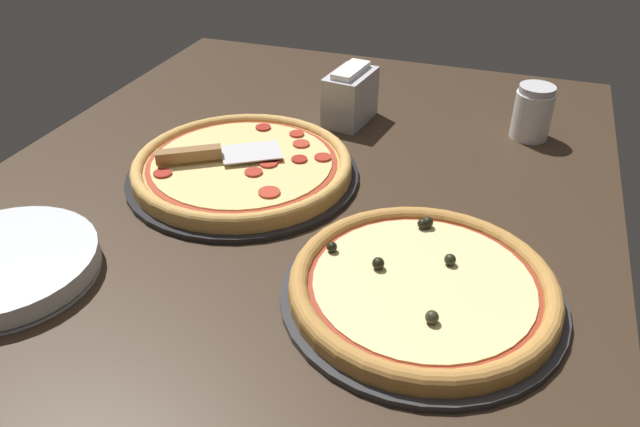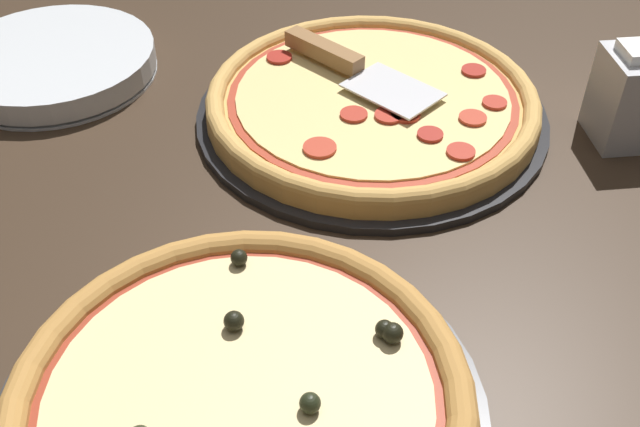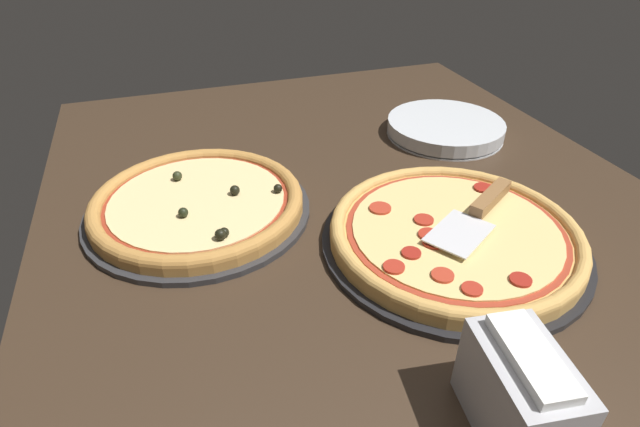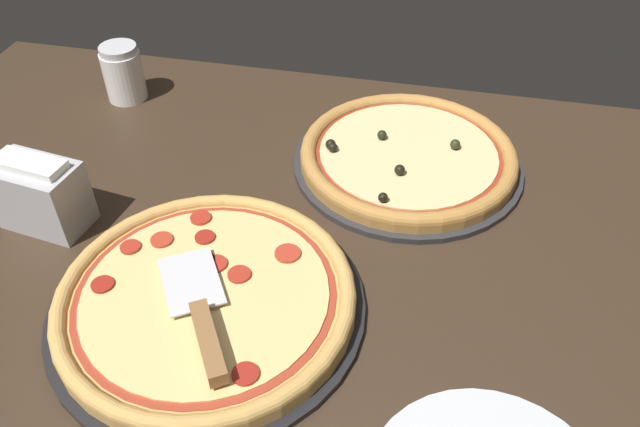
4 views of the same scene
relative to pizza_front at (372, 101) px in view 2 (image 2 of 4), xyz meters
The scene contains 7 objects.
ground_plane 12.78cm from the pizza_front, 51.72° to the left, with size 153.38×109.49×3.60cm, color #38281C.
pizza_pan_front 2.04cm from the pizza_front, 67.08° to the right, with size 41.45×41.45×1.00cm, color black.
pizza_front is the anchor object (origin of this frame).
pizza_pan_back 43.01cm from the pizza_front, 59.12° to the left, with size 38.45×38.45×1.00cm, color #2D2D30.
pizza_back 42.94cm from the pizza_front, 59.13° to the left, with size 36.14×36.14×3.74cm.
serving_spatula 6.81cm from the pizza_front, 70.36° to the right, with size 15.60×20.99×2.00cm.
plate_stack 41.53cm from the pizza_front, 28.44° to the right, with size 25.80×25.80×3.50cm.
Camera 2 is at (16.91, 61.24, 50.48)cm, focal length 42.00 mm.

